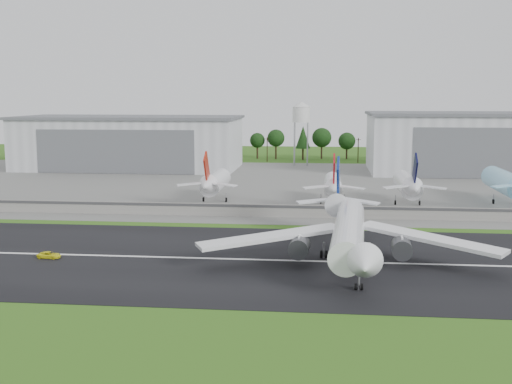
# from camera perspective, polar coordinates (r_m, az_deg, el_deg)

# --- Properties ---
(ground) EXTENTS (600.00, 600.00, 0.00)m
(ground) POSITION_cam_1_polar(r_m,az_deg,el_deg) (115.99, 3.19, -7.40)
(ground) COLOR #265814
(ground) RESTS_ON ground
(runway) EXTENTS (320.00, 60.00, 0.10)m
(runway) POSITION_cam_1_polar(r_m,az_deg,el_deg) (125.61, 3.42, -6.13)
(runway) COLOR black
(runway) RESTS_ON ground
(runway_centerline) EXTENTS (220.00, 1.00, 0.02)m
(runway_centerline) POSITION_cam_1_polar(r_m,az_deg,el_deg) (125.60, 3.42, -6.11)
(runway_centerline) COLOR white
(runway_centerline) RESTS_ON runway
(apron) EXTENTS (320.00, 150.00, 0.10)m
(apron) POSITION_cam_1_polar(r_m,az_deg,el_deg) (233.66, 4.66, 0.67)
(apron) COLOR slate
(apron) RESTS_ON ground
(blast_fence) EXTENTS (240.00, 0.61, 3.50)m
(blast_fence) POSITION_cam_1_polar(r_m,az_deg,el_deg) (169.18, 4.12, -1.72)
(blast_fence) COLOR gray
(blast_fence) RESTS_ON ground
(hangar_west) EXTENTS (97.00, 44.00, 23.20)m
(hangar_west) POSITION_cam_1_polar(r_m,az_deg,el_deg) (289.92, -11.15, 4.36)
(hangar_west) COLOR silver
(hangar_west) RESTS_ON ground
(hangar_east) EXTENTS (102.00, 47.00, 25.20)m
(hangar_east) POSITION_cam_1_polar(r_m,az_deg,el_deg) (285.65, 20.17, 4.14)
(hangar_east) COLOR silver
(hangar_east) RESTS_ON ground
(water_tower) EXTENTS (8.40, 8.40, 29.40)m
(water_tower) POSITION_cam_1_polar(r_m,az_deg,el_deg) (296.70, 4.05, 7.08)
(water_tower) COLOR #99999E
(water_tower) RESTS_ON ground
(utility_poles) EXTENTS (230.00, 3.00, 12.00)m
(utility_poles) POSITION_cam_1_polar(r_m,az_deg,el_deg) (313.10, 5.01, 2.64)
(utility_poles) COLOR black
(utility_poles) RESTS_ON ground
(treeline) EXTENTS (320.00, 16.00, 22.00)m
(treeline) POSITION_cam_1_polar(r_m,az_deg,el_deg) (328.02, 5.06, 2.91)
(treeline) COLOR black
(treeline) RESTS_ON ground
(main_airliner) EXTENTS (57.18, 59.23, 18.17)m
(main_airliner) POSITION_cam_1_polar(r_m,az_deg,el_deg) (124.05, 8.25, -4.09)
(main_airliner) COLOR white
(main_airliner) RESTS_ON runway
(ground_vehicle) EXTENTS (4.81, 2.51, 1.29)m
(ground_vehicle) POSITION_cam_1_polar(r_m,az_deg,el_deg) (133.52, -17.90, -5.35)
(ground_vehicle) COLOR yellow
(ground_vehicle) RESTS_ON runway
(parked_jet_red_a) EXTENTS (7.36, 31.29, 16.70)m
(parked_jet_red_a) POSITION_cam_1_polar(r_m,az_deg,el_deg) (192.50, -3.77, 0.85)
(parked_jet_red_a) COLOR white
(parked_jet_red_a) RESTS_ON ground
(parked_jet_red_b) EXTENTS (7.36, 31.29, 16.38)m
(parked_jet_red_b) POSITION_cam_1_polar(r_m,az_deg,el_deg) (189.74, 6.86, 0.60)
(parked_jet_red_b) COLOR silver
(parked_jet_red_b) RESTS_ON ground
(parked_jet_navy) EXTENTS (7.36, 31.29, 16.76)m
(parked_jet_navy) POSITION_cam_1_polar(r_m,az_deg,el_deg) (191.35, 13.42, 0.60)
(parked_jet_navy) COLOR white
(parked_jet_navy) RESTS_ON ground
(parked_jet_skyblue) EXTENTS (7.36, 37.29, 17.16)m
(parked_jet_skyblue) POSITION_cam_1_polar(r_m,az_deg,el_deg) (202.06, 21.49, 0.75)
(parked_jet_skyblue) COLOR #90D7F8
(parked_jet_skyblue) RESTS_ON ground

